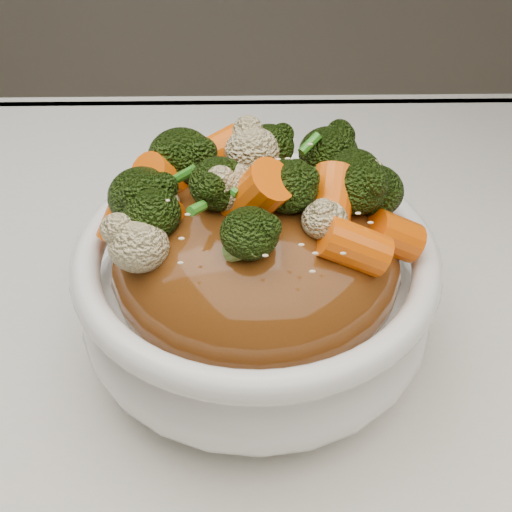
{
  "coord_description": "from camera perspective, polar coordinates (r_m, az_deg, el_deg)",
  "views": [
    {
      "loc": [
        0.01,
        -0.31,
        1.13
      ],
      "look_at": [
        0.02,
        0.04,
        0.83
      ],
      "focal_mm": 50.0,
      "sensor_mm": 36.0,
      "label": 1
    }
  ],
  "objects": [
    {
      "name": "sesame_seeds",
      "position": [
        0.42,
        -0.0,
        6.82
      ],
      "size": [
        0.21,
        0.21,
        0.01
      ],
      "primitive_type": null,
      "rotation": [
        0.0,
        0.0,
        0.33
      ],
      "color": "beige",
      "rests_on": "sauce_base"
    },
    {
      "name": "sauce_base",
      "position": [
        0.46,
        0.0,
        -0.31
      ],
      "size": [
        0.24,
        0.24,
        0.1
      ],
      "primitive_type": "ellipsoid",
      "rotation": [
        0.0,
        0.0,
        0.33
      ],
      "color": "#633211",
      "rests_on": "bowl"
    },
    {
      "name": "bowl",
      "position": [
        0.48,
        0.0,
        -3.19
      ],
      "size": [
        0.3,
        0.3,
        0.09
      ],
      "primitive_type": null,
      "rotation": [
        0.0,
        0.0,
        0.33
      ],
      "color": "white",
      "rests_on": "tablecloth"
    },
    {
      "name": "tablecloth",
      "position": [
        0.51,
        -2.06,
        -11.73
      ],
      "size": [
        1.2,
        0.8,
        0.04
      ],
      "primitive_type": "cube",
      "color": "silver",
      "rests_on": "dining_table"
    },
    {
      "name": "broccoli",
      "position": [
        0.42,
        0.0,
        6.58
      ],
      "size": [
        0.24,
        0.24,
        0.05
      ],
      "primitive_type": null,
      "rotation": [
        0.0,
        0.0,
        0.33
      ],
      "color": "black",
      "rests_on": "sauce_base"
    },
    {
      "name": "carrots",
      "position": [
        0.42,
        0.0,
        6.7
      ],
      "size": [
        0.24,
        0.24,
        0.05
      ],
      "primitive_type": null,
      "rotation": [
        0.0,
        0.0,
        0.33
      ],
      "color": "#F86208",
      "rests_on": "sauce_base"
    },
    {
      "name": "cauliflower",
      "position": [
        0.42,
        0.0,
        6.33
      ],
      "size": [
        0.24,
        0.24,
        0.04
      ],
      "primitive_type": null,
      "rotation": [
        0.0,
        0.0,
        0.33
      ],
      "color": "beige",
      "rests_on": "sauce_base"
    },
    {
      "name": "scallions",
      "position": [
        0.42,
        -0.0,
        6.82
      ],
      "size": [
        0.18,
        0.18,
        0.02
      ],
      "primitive_type": null,
      "rotation": [
        0.0,
        0.0,
        0.33
      ],
      "color": "#2F841E",
      "rests_on": "sauce_base"
    }
  ]
}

